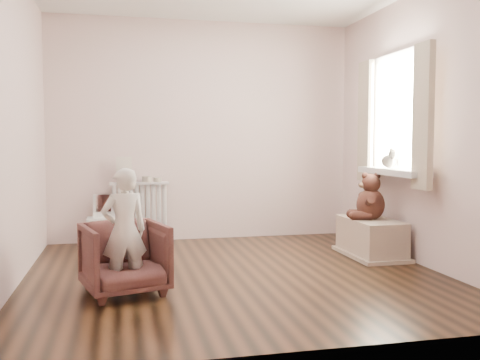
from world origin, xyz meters
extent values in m
cube|color=black|center=(0.00, 0.00, 0.00)|extent=(3.60, 3.60, 0.01)
cube|color=silver|center=(0.00, 1.80, 1.30)|extent=(3.60, 0.02, 2.60)
cube|color=silver|center=(0.00, -1.80, 1.30)|extent=(3.60, 0.02, 2.60)
cube|color=silver|center=(-1.80, 0.00, 1.30)|extent=(0.02, 3.60, 2.60)
cube|color=silver|center=(1.80, 0.00, 1.30)|extent=(0.02, 3.60, 2.60)
cube|color=white|center=(1.76, 0.30, 1.45)|extent=(0.03, 0.90, 1.10)
cube|color=silver|center=(1.67, 0.30, 0.87)|extent=(0.22, 1.10, 0.06)
cube|color=beige|center=(1.65, -0.27, 1.39)|extent=(0.06, 0.26, 1.30)
cube|color=beige|center=(1.65, 0.87, 1.39)|extent=(0.06, 0.26, 1.30)
cube|color=silver|center=(-0.76, 1.68, 0.39)|extent=(0.67, 0.13, 0.71)
cube|color=beige|center=(-0.93, 1.68, 0.85)|extent=(0.18, 0.02, 0.29)
cylinder|color=#A59E8C|center=(-0.68, 1.68, 0.74)|extent=(0.11, 0.11, 0.07)
cylinder|color=#A59E8C|center=(-0.56, 1.68, 0.73)|extent=(0.09, 0.09, 0.05)
cube|color=silver|center=(-1.17, 1.65, 0.28)|extent=(0.36, 0.26, 0.57)
imported|color=#4F2A26|center=(-0.95, -0.42, 0.28)|extent=(0.73, 0.74, 0.55)
imported|color=silver|center=(-0.95, -0.47, 0.50)|extent=(0.39, 0.31, 0.95)
cube|color=#BEAB92|center=(1.52, 0.43, 0.20)|extent=(0.43, 0.81, 0.38)
camera|label=1|loc=(-0.97, -4.55, 1.16)|focal=40.00mm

